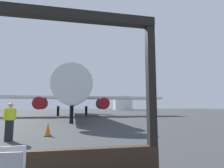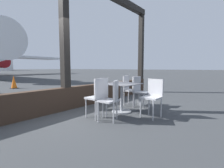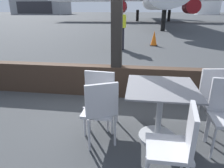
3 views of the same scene
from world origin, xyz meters
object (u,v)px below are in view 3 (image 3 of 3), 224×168
(cafe_chair_window_left, at_px, (216,97))
(ground_crew_worker, at_px, (121,29))
(cafe_chair_window_right, at_px, (100,108))
(cafe_chair_side_extra, at_px, (102,95))
(distant_hangar, at_px, (42,5))
(traffic_cone, at_px, (154,39))
(fuel_storage_tank, at_px, (208,6))
(cafe_chair_aisle_right, at_px, (178,143))
(dining_table, at_px, (160,107))

(cafe_chair_window_left, height_order, ground_crew_worker, ground_crew_worker)
(cafe_chair_window_right, relative_size, cafe_chair_side_extra, 0.96)
(cafe_chair_side_extra, height_order, distant_hangar, distant_hangar)
(ground_crew_worker, height_order, traffic_cone, ground_crew_worker)
(traffic_cone, height_order, fuel_storage_tank, fuel_storage_tank)
(distant_hangar, xyz_separation_m, fuel_storage_tank, (63.89, 4.27, -0.33))
(cafe_chair_window_left, distance_m, cafe_chair_aisle_right, 1.32)
(dining_table, height_order, cafe_chair_aisle_right, cafe_chair_aisle_right)
(cafe_chair_aisle_right, relative_size, ground_crew_worker, 0.52)
(dining_table, height_order, distant_hangar, distant_hangar)
(cafe_chair_window_left, xyz_separation_m, cafe_chair_side_extra, (-1.58, -0.17, -0.00))
(dining_table, xyz_separation_m, cafe_chair_aisle_right, (0.08, -0.85, 0.07))
(cafe_chair_side_extra, height_order, fuel_storage_tank, fuel_storage_tank)
(cafe_chair_aisle_right, height_order, cafe_chair_side_extra, cafe_chair_side_extra)
(dining_table, relative_size, traffic_cone, 1.21)
(dining_table, distance_m, fuel_storage_tank, 85.31)
(cafe_chair_side_extra, relative_size, fuel_storage_tank, 0.10)
(distant_hangar, bearing_deg, cafe_chair_aisle_right, -63.23)
(cafe_chair_window_left, bearing_deg, traffic_cone, 92.95)
(distant_hangar, bearing_deg, cafe_chair_window_left, -62.49)
(cafe_chair_window_right, relative_size, fuel_storage_tank, 0.10)
(cafe_chair_window_left, height_order, cafe_chair_side_extra, cafe_chair_side_extra)
(traffic_cone, bearing_deg, distant_hangar, 119.73)
(cafe_chair_window_left, bearing_deg, cafe_chair_aisle_right, -122.17)
(distant_hangar, bearing_deg, fuel_storage_tank, 3.82)
(dining_table, relative_size, fuel_storage_tank, 0.10)
(cafe_chair_aisle_right, xyz_separation_m, distant_hangar, (-39.48, 78.27, 2.96))
(cafe_chair_side_extra, bearing_deg, distant_hangar, 116.53)
(cafe_chair_window_left, bearing_deg, cafe_chair_side_extra, -174.00)
(traffic_cone, bearing_deg, cafe_chair_side_extra, -98.87)
(dining_table, distance_m, traffic_cone, 7.76)
(cafe_chair_window_right, height_order, distant_hangar, distant_hangar)
(cafe_chair_aisle_right, relative_size, traffic_cone, 1.24)
(cafe_chair_side_extra, bearing_deg, fuel_storage_tank, 72.78)
(cafe_chair_window_left, bearing_deg, dining_table, -161.63)
(distant_hangar, distance_m, fuel_storage_tank, 64.03)
(cafe_chair_window_left, xyz_separation_m, ground_crew_worker, (-1.95, 6.27, 0.34))
(fuel_storage_tank, bearing_deg, distant_hangar, -176.18)
(fuel_storage_tank, bearing_deg, cafe_chair_aisle_right, -106.47)
(fuel_storage_tank, bearing_deg, cafe_chair_window_right, -107.13)
(dining_table, height_order, fuel_storage_tank, fuel_storage_tank)
(cafe_chair_side_extra, bearing_deg, dining_table, -6.62)
(cafe_chair_side_extra, distance_m, traffic_cone, 7.75)
(traffic_cone, bearing_deg, cafe_chair_aisle_right, -92.10)
(cafe_chair_side_extra, relative_size, distant_hangar, 0.05)
(cafe_chair_side_extra, xyz_separation_m, traffic_cone, (1.19, 7.65, -0.21))
(cafe_chair_window_right, xyz_separation_m, traffic_cone, (1.15, 8.00, -0.18))
(distant_hangar, bearing_deg, cafe_chair_side_extra, -63.47)
(cafe_chair_side_extra, distance_m, ground_crew_worker, 6.46)
(cafe_chair_window_left, distance_m, ground_crew_worker, 6.58)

